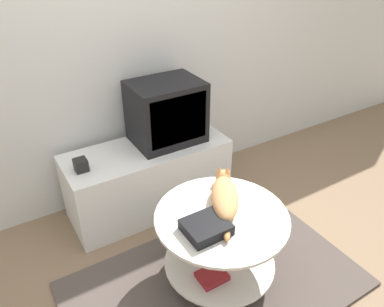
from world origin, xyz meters
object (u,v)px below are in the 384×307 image
object	(u,v)px
speaker	(81,165)
dvd_box	(206,227)
tv	(166,112)
cat	(224,196)

from	to	relation	value
speaker	dvd_box	bearing A→B (deg)	-66.75
speaker	dvd_box	xyz separation A→B (m)	(0.38, -0.88, -0.02)
speaker	dvd_box	size ratio (longest dim) A/B	0.36
tv	speaker	world-z (taller)	tv
tv	speaker	xyz separation A→B (m)	(-0.67, -0.07, -0.18)
cat	tv	bearing A→B (deg)	28.13
speaker	dvd_box	world-z (taller)	speaker
tv	cat	distance (m)	0.84
speaker	cat	bearing A→B (deg)	-51.49
cat	dvd_box	bearing A→B (deg)	155.78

